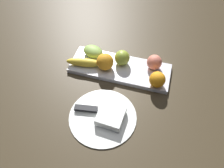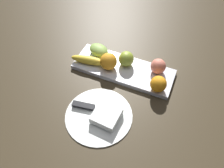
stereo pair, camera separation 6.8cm
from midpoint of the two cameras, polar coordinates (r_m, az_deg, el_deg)
The scene contains 11 objects.
ground_plane at distance 0.99m, azimuth 6.48°, elevation 3.84°, with size 2.40×2.40×0.00m, color #392E1D.
fruit_tray at distance 0.97m, azimuth 5.02°, elevation 3.81°, with size 0.45×0.16×0.02m, color silver.
apple at distance 0.96m, azimuth 5.87°, elevation 6.58°, with size 0.07×0.07×0.07m, color #91A633.
banana at distance 0.97m, azimuth -4.19°, elevation 6.24°, with size 0.17×0.04×0.04m, color yellow.
orange_near_apple at distance 0.88m, azimuth 14.41°, elevation -0.10°, with size 0.07×0.07×0.07m, color orange.
orange_near_banana at distance 0.94m, azimuth 1.17°, elevation 5.95°, with size 0.08×0.08×0.08m, color orange.
peach at distance 0.95m, azimuth 14.21°, elevation 4.51°, with size 0.07×0.07×0.07m, color #DC755F.
grape_bunch at distance 1.01m, azimuth -1.59°, elevation 8.94°, with size 0.10×0.07×0.05m, color #8EB452.
dinner_plate at distance 0.83m, azimuth -1.15°, elevation -8.42°, with size 0.26×0.26×0.01m, color white.
folded_napkin at distance 0.81m, azimuth 0.95°, elevation -8.49°, with size 0.10×0.10×0.03m, color white.
knife at distance 0.84m, azimuth -4.31°, elevation -6.11°, with size 0.18×0.05×0.01m.
Camera 2 is at (0.19, -0.65, 0.72)m, focal length 34.38 mm.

